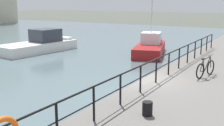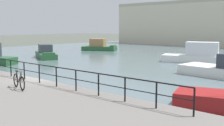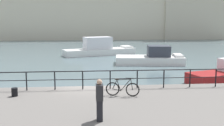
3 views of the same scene
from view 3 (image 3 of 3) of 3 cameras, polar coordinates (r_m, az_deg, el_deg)
ground_plane at (r=17.64m, az=-4.74°, el=-7.70°), size 240.00×240.00×0.00m
water_basin at (r=47.36m, az=-4.83°, el=2.92°), size 80.00×60.00×0.01m
harbor_building at (r=70.44m, az=0.96°, el=9.38°), size 64.24×14.37×14.67m
moored_blue_motorboat at (r=38.78m, az=-2.51°, el=2.83°), size 9.92×5.38×2.43m
moored_red_daysailer at (r=31.61m, az=7.95°, el=1.01°), size 7.54×3.66×2.01m
quay_railing at (r=16.52m, az=-8.55°, el=-2.73°), size 23.63×0.07×1.08m
parked_bicycle at (r=15.09m, az=2.09°, el=-5.11°), size 1.74×0.47×0.98m
mooring_bollard at (r=15.93m, az=-18.70°, el=-5.47°), size 0.32×0.32×0.44m
standing_person at (r=11.49m, az=-2.48°, el=-7.24°), size 0.28×0.44×1.69m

